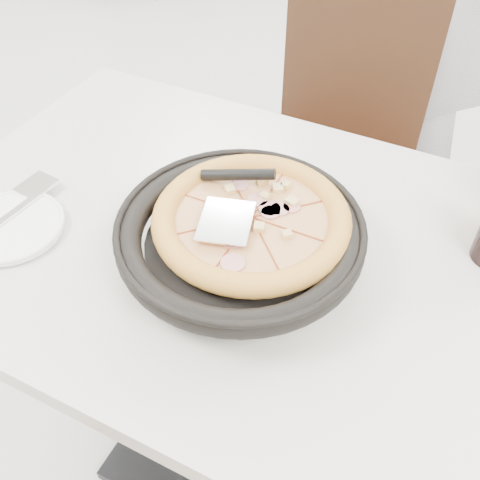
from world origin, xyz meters
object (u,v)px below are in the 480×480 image
at_px(main_table, 242,355).
at_px(chair_far, 330,168).
at_px(side_plate, 11,227).
at_px(pizza_pan, 240,243).
at_px(pizza, 251,227).

relative_size(main_table, chair_far, 1.26).
bearing_deg(side_plate, pizza_pan, 16.34).
bearing_deg(main_table, pizza, -39.73).
bearing_deg(chair_far, side_plate, 61.69).
xyz_separation_m(main_table, pizza, (0.03, -0.02, 0.44)).
bearing_deg(pizza, chair_far, 94.89).
relative_size(chair_far, pizza_pan, 3.00).
height_order(main_table, pizza_pan, pizza_pan).
height_order(main_table, side_plate, side_plate).
relative_size(chair_far, pizza, 3.33).
relative_size(chair_far, side_plate, 5.07).
height_order(pizza, side_plate, pizza).
bearing_deg(pizza, main_table, 140.27).
xyz_separation_m(chair_far, side_plate, (-0.35, -0.78, 0.28)).
height_order(pizza_pan, pizza, pizza).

